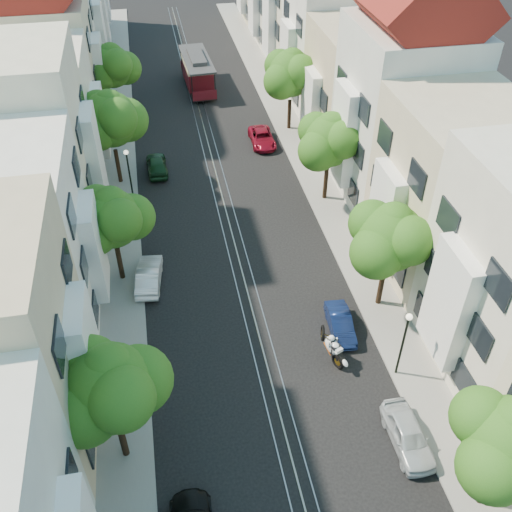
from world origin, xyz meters
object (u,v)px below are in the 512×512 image
sportbike_rider (332,347)px  cable_car (197,70)px  tree_w_d (112,67)px  lamp_east (405,336)px  tree_w_c (111,120)px  tree_e_c (330,142)px  tree_w_b (112,220)px  tree_e_a (510,443)px  parked_car_e_near (408,435)px  tree_e_d (292,74)px  tree_e_b (391,239)px  parked_car_w_mid (149,275)px  tree_w_a (111,389)px  parked_car_w_far (157,164)px  parked_car_e_far (262,138)px  lamp_west (129,169)px  parked_car_e_mid (340,324)px

sportbike_rider → cable_car: size_ratio=0.27×
tree_w_d → lamp_east: (13.44, -31.98, -1.75)m
tree_w_c → tree_w_d: tree_w_c is taller
tree_e_c → tree_w_b: tree_e_c is taller
tree_w_d → tree_w_b: bearing=-90.0°
tree_e_a → parked_car_e_near: (-1.98, 3.20, -3.76)m
tree_e_d → tree_e_b: bearing=-90.0°
sportbike_rider → parked_car_w_mid: sportbike_rider is taller
tree_e_a → parked_car_w_mid: (-12.86, 16.27, -3.77)m
tree_e_b → tree_w_a: bearing=-154.1°
tree_w_c → parked_car_w_far: bearing=21.1°
parked_car_e_near → tree_w_a: bearing=171.6°
parked_car_e_near → parked_car_e_far: size_ratio=0.93×
tree_w_c → tree_w_a: bearing=-90.0°
tree_e_b → parked_car_w_far: 21.06m
tree_e_d → parked_car_e_far: tree_e_d is taller
parked_car_e_far → parked_car_w_far: parked_car_w_far is taller
tree_w_d → tree_w_c: bearing=-90.0°
tree_e_d → parked_car_e_near: 31.15m
tree_e_b → lamp_east: 5.41m
lamp_west → sportbike_rider: size_ratio=1.93×
tree_e_b → parked_car_e_mid: size_ratio=2.02×
tree_e_b → tree_w_c: tree_w_c is taller
lamp_west → tree_e_d: bearing=33.5°
lamp_east → lamp_west: bearing=125.0°
parked_car_e_mid → parked_car_e_far: parked_car_e_far is taller
lamp_east → parked_car_w_far: 24.59m
tree_e_c → tree_w_d: bearing=132.0°
tree_e_d → lamp_west: tree_e_d is taller
parked_car_w_mid → sportbike_rider: bearing=146.4°
tree_e_d → parked_car_w_mid: (-12.86, -17.73, -4.24)m
cable_car → lamp_west: bearing=-112.3°
tree_e_d → parked_car_w_mid: tree_e_d is taller
cable_car → parked_car_e_near: size_ratio=2.13×
lamp_west → lamp_east: bearing=-55.0°
tree_w_a → lamp_west: bearing=87.6°
tree_e_a → parked_car_w_far: bearing=111.9°
tree_w_c → lamp_west: bearing=-74.2°
lamp_east → parked_car_e_far: bearing=94.4°
cable_car → parked_car_e_mid: bearing=-86.2°
tree_e_b → parked_car_w_far: size_ratio=1.79×
tree_e_d → parked_car_e_far: bearing=-143.0°
tree_w_b → tree_w_a: bearing=-90.0°
lamp_west → parked_car_e_mid: lamp_west is taller
tree_e_a → parked_car_e_mid: (-2.86, 10.42, -3.85)m
tree_w_c → tree_w_b: bearing=-90.0°
tree_e_c → parked_car_w_far: (-11.66, 6.05, -3.96)m
tree_w_a → lamp_west: (0.84, 20.02, -1.89)m
lamp_west → parked_car_e_mid: (10.70, -14.61, -2.30)m
parked_car_e_mid → lamp_west: bearing=130.3°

